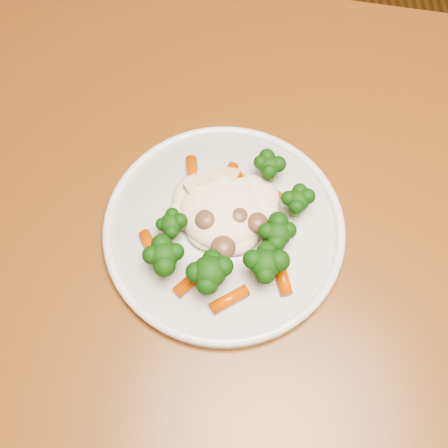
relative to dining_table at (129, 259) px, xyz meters
name	(u,v)px	position (x,y,z in m)	size (l,w,h in m)	color
dining_table	(129,259)	(0.00, 0.00, 0.00)	(1.23, 0.95, 0.75)	brown
plate	(224,230)	(0.12, -0.02, 0.12)	(0.25, 0.25, 0.01)	silver
meal	(228,226)	(0.12, -0.03, 0.14)	(0.18, 0.17, 0.05)	#FEEDCB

